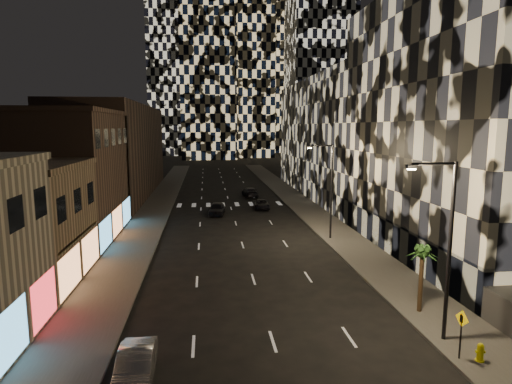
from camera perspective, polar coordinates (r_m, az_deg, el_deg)
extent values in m
cube|color=#47443F|center=(60.40, -13.03, -1.74)|extent=(4.00, 120.00, 0.15)
cube|color=#47443F|center=(61.45, 5.84, -1.38)|extent=(4.00, 120.00, 0.15)
cube|color=#4C4C47|center=(60.20, -11.05, -1.71)|extent=(0.20, 120.00, 0.15)
cube|color=#4C4C47|center=(61.03, 3.91, -1.43)|extent=(0.20, 120.00, 0.15)
cube|color=#856B4F|center=(33.75, -30.71, -4.14)|extent=(10.00, 10.00, 8.00)
cube|color=#503A2D|center=(44.98, -24.50, 1.81)|extent=(10.00, 15.00, 12.00)
cube|color=#503A2D|center=(70.52, -18.02, 5.20)|extent=(10.00, 40.00, 14.00)
cube|color=#232326|center=(40.80, 28.29, 7.98)|extent=(16.00, 25.00, 22.00)
cube|color=#383838|center=(38.11, 17.66, -5.82)|extent=(0.60, 25.00, 3.00)
cube|color=#232326|center=(70.03, 12.77, 7.03)|extent=(16.00, 40.00, 18.00)
cube|color=black|center=(154.11, 8.61, 23.35)|extent=(20.00, 20.00, 100.00)
cube|color=black|center=(153.51, -6.53, 22.48)|extent=(18.00, 18.00, 95.00)
cylinder|color=black|center=(23.24, 24.38, -7.40)|extent=(0.20, 0.20, 9.00)
cylinder|color=black|center=(21.92, 22.63, 3.49)|extent=(2.20, 0.14, 0.14)
cube|color=black|center=(21.42, 20.04, 3.21)|extent=(0.50, 0.25, 0.18)
cube|color=#FFEAB2|center=(21.43, 20.03, 2.89)|extent=(0.35, 0.18, 0.06)
cylinder|color=black|center=(41.26, 10.03, 0.01)|extent=(0.20, 0.20, 9.00)
cylinder|color=black|center=(40.53, 8.70, 6.15)|extent=(2.20, 0.14, 0.14)
cube|color=black|center=(40.26, 7.18, 5.99)|extent=(0.50, 0.25, 0.18)
cube|color=#FFEAB2|center=(40.26, 7.17, 5.82)|extent=(0.35, 0.18, 0.06)
imported|color=#9C9BA1|center=(20.24, -15.77, -21.54)|extent=(1.58, 4.29, 1.40)
imported|color=black|center=(53.08, -5.25, -2.22)|extent=(2.34, 4.66, 1.52)
imported|color=black|center=(66.48, -0.81, -0.01)|extent=(2.32, 5.08, 1.44)
imported|color=black|center=(56.74, 0.73, -1.65)|extent=(2.16, 4.33, 1.18)
cylinder|color=yellow|center=(23.30, 27.71, -18.57)|extent=(0.30, 0.30, 0.68)
sphere|color=yellow|center=(23.14, 27.78, -17.74)|extent=(0.30, 0.30, 0.30)
cylinder|color=yellow|center=(23.25, 27.73, -18.32)|extent=(0.43, 0.25, 0.14)
cylinder|color=yellow|center=(23.44, 27.65, -19.24)|extent=(0.41, 0.41, 0.07)
cylinder|color=black|center=(22.79, 25.63, -16.91)|extent=(0.08, 0.08, 2.21)
cube|color=#DFA500|center=(22.45, 25.77, -14.97)|extent=(0.18, 0.77, 0.78)
cube|color=black|center=(22.44, 25.71, -14.98)|extent=(0.05, 0.20, 0.35)
cylinder|color=#47331E|center=(26.98, 21.11, -11.25)|extent=(0.25, 0.25, 3.40)
sphere|color=#21481A|center=(26.42, 21.33, -7.45)|extent=(0.74, 0.74, 0.74)
cone|color=#21481A|center=(26.54, 21.85, -7.53)|extent=(1.49, 0.43, 0.90)
cone|color=#21481A|center=(26.69, 21.48, -7.42)|extent=(1.23, 1.27, 0.90)
cone|color=#21481A|center=(26.64, 20.99, -7.42)|extent=(0.49, 1.50, 0.90)
cone|color=#21481A|center=(26.45, 20.74, -7.52)|extent=(1.42, 1.01, 0.90)
cone|color=#21481A|center=(26.25, 20.93, -7.66)|extent=(1.48, 0.80, 0.90)
cone|color=#21481A|center=(26.19, 21.42, -7.72)|extent=(0.74, 1.49, 0.90)
cone|color=#21481A|center=(26.32, 21.83, -7.66)|extent=(1.06, 1.39, 0.90)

